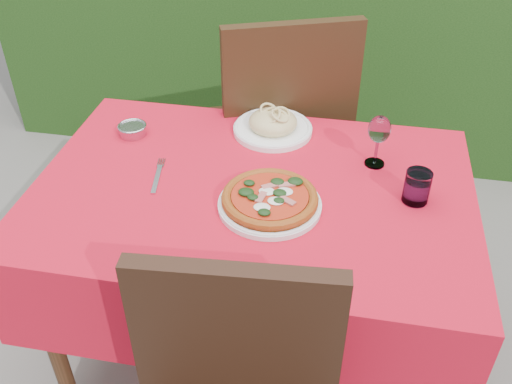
% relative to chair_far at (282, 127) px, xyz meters
% --- Properties ---
extents(ground, '(60.00, 60.00, 0.00)m').
position_rel_chair_far_xyz_m(ground, '(-0.00, -0.59, -0.61)').
color(ground, '#67625E').
rests_on(ground, ground).
extents(dining_table, '(1.26, 0.86, 0.75)m').
position_rel_chair_far_xyz_m(dining_table, '(-0.00, -0.59, -0.01)').
color(dining_table, '#432615').
rests_on(dining_table, ground).
extents(chair_far, '(0.62, 0.62, 1.06)m').
position_rel_chair_far_xyz_m(chair_far, '(0.00, 0.00, 0.00)').
color(chair_far, black).
rests_on(chair_far, ground).
extents(pizza_plate, '(0.30, 0.30, 0.05)m').
position_rel_chair_far_xyz_m(pizza_plate, '(0.06, -0.67, 0.17)').
color(pizza_plate, white).
rests_on(pizza_plate, dining_table).
extents(pasta_plate, '(0.26, 0.26, 0.07)m').
position_rel_chair_far_xyz_m(pasta_plate, '(0.01, -0.28, 0.17)').
color(pasta_plate, white).
rests_on(pasta_plate, dining_table).
extents(water_glass, '(0.07, 0.07, 0.09)m').
position_rel_chair_far_xyz_m(water_glass, '(0.45, -0.57, 0.18)').
color(water_glass, silver).
rests_on(water_glass, dining_table).
extents(wine_glass, '(0.07, 0.07, 0.17)m').
position_rel_chair_far_xyz_m(wine_glass, '(0.34, -0.41, 0.26)').
color(wine_glass, silver).
rests_on(wine_glass, dining_table).
extents(fork, '(0.06, 0.19, 0.01)m').
position_rel_chair_far_xyz_m(fork, '(-0.28, -0.61, 0.14)').
color(fork, silver).
rests_on(fork, dining_table).
extents(steel_ramekin, '(0.09, 0.09, 0.03)m').
position_rel_chair_far_xyz_m(steel_ramekin, '(-0.44, -0.38, 0.16)').
color(steel_ramekin, '#B6B6BD').
rests_on(steel_ramekin, dining_table).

